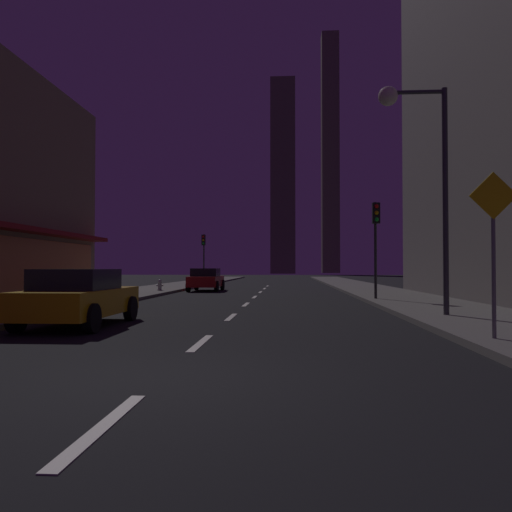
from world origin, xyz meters
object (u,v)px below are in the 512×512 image
at_px(car_parked_near, 79,297).
at_px(pedestrian_crossing_sign, 493,240).
at_px(fire_hydrant_far_left, 160,285).
at_px(street_lamp_right, 416,143).
at_px(car_parked_far, 206,279).
at_px(traffic_light_far_left, 204,248).
at_px(traffic_light_near_right, 376,228).

bearing_deg(car_parked_near, pedestrian_crossing_sign, -16.24).
bearing_deg(fire_hydrant_far_left, street_lamp_right, -52.56).
relative_size(street_lamp_right, pedestrian_crossing_sign, 2.09).
distance_m(car_parked_far, traffic_light_far_left, 10.69).
relative_size(traffic_light_far_left, pedestrian_crossing_sign, 1.33).
distance_m(fire_hydrant_far_left, traffic_light_near_right, 13.82).
bearing_deg(pedestrian_crossing_sign, car_parked_near, 163.76).
xyz_separation_m(street_lamp_right, pedestrian_crossing_sign, (0.22, -4.87, -3.05)).
xyz_separation_m(traffic_light_near_right, street_lamp_right, (-0.12, -7.41, 1.87)).
height_order(traffic_light_near_right, pedestrian_crossing_sign, traffic_light_near_right).
distance_m(car_parked_near, fire_hydrant_far_left, 17.08).
bearing_deg(pedestrian_crossing_sign, fire_hydrant_far_left, 120.40).
height_order(car_parked_near, pedestrian_crossing_sign, pedestrian_crossing_sign).
bearing_deg(pedestrian_crossing_sign, traffic_light_near_right, 90.47).
bearing_deg(traffic_light_near_right, street_lamp_right, -90.93).
distance_m(traffic_light_near_right, pedestrian_crossing_sign, 12.34).
bearing_deg(street_lamp_right, car_parked_near, -166.31).
xyz_separation_m(car_parked_far, pedestrian_crossing_sign, (9.20, -22.37, 1.28)).
relative_size(car_parked_near, street_lamp_right, 0.64).
xyz_separation_m(fire_hydrant_far_left, pedestrian_crossing_sign, (11.50, -19.60, 1.56)).
height_order(traffic_light_near_right, street_lamp_right, street_lamp_right).
bearing_deg(traffic_light_near_right, fire_hydrant_far_left, 147.30).
bearing_deg(traffic_light_near_right, pedestrian_crossing_sign, -89.53).
height_order(traffic_light_near_right, traffic_light_far_left, same).
xyz_separation_m(car_parked_near, car_parked_far, (0.00, 19.69, 0.00)).
distance_m(fire_hydrant_far_left, traffic_light_far_left, 13.29).
distance_m(car_parked_far, fire_hydrant_far_left, 3.62).
xyz_separation_m(traffic_light_near_right, pedestrian_crossing_sign, (0.10, -12.28, -1.18)).
distance_m(traffic_light_near_right, street_lamp_right, 7.65).
relative_size(fire_hydrant_far_left, traffic_light_far_left, 0.16).
bearing_deg(pedestrian_crossing_sign, traffic_light_far_left, 108.80).
bearing_deg(car_parked_far, street_lamp_right, -62.84).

